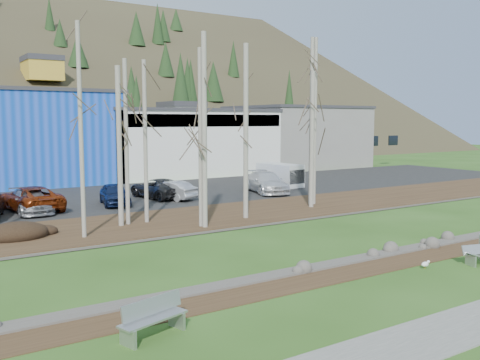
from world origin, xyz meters
TOP-DOWN VIEW (x-y plane):
  - ground at (0.00, 0.00)m, footprint 200.00×200.00m
  - footpath at (0.00, -3.50)m, footprint 80.00×2.00m
  - dirt_strip at (0.00, 2.10)m, footprint 80.00×1.80m
  - near_bank_rocks at (0.00, 3.10)m, footprint 80.00×0.80m
  - river at (0.00, 7.20)m, footprint 80.00×8.00m
  - far_bank_rocks at (0.00, 11.30)m, footprint 80.00×0.80m
  - far_bank at (0.00, 14.50)m, footprint 80.00×7.00m
  - parking_lot at (0.00, 25.00)m, footprint 80.00×14.00m
  - building_white at (12.00, 38.98)m, footprint 18.36×12.24m
  - building_grey at (28.00, 39.00)m, footprint 14.28×12.24m
  - bench_intact at (-7.88, 0.55)m, footprint 2.05×1.10m
  - seagull at (3.49, 0.85)m, footprint 0.42×0.20m
  - dirt_mound at (-8.74, 14.24)m, footprint 2.88×2.04m
  - birch_2 at (-3.54, 14.49)m, footprint 0.27×0.27m
  - birch_3 at (-6.00, 12.78)m, footprint 0.20×0.20m
  - birch_4 at (-0.04, 11.75)m, footprint 0.26×0.26m
  - birch_5 at (-2.03, 14.66)m, footprint 0.22×0.22m
  - birch_6 at (-0.12, 12.06)m, footprint 0.20×0.20m
  - birch_7 at (3.19, 12.82)m, footprint 0.28×0.28m
  - birch_8 at (8.79, 13.73)m, footprint 0.29×0.29m
  - birch_9 at (9.72, 14.56)m, footprint 0.24×0.24m
  - birch_10 at (9.42, 14.56)m, footprint 0.24×0.24m
  - birch_11 at (-3.09, 14.66)m, footprint 0.22×0.22m
  - car_2 at (-6.51, 21.87)m, footprint 3.29×5.76m
  - car_3 at (-6.66, 21.22)m, footprint 1.95×4.70m
  - car_4 at (-1.40, 21.38)m, footprint 2.44×4.35m
  - car_5 at (2.63, 21.48)m, footprint 2.76×4.18m
  - car_6 at (2.29, 22.67)m, footprint 3.06×5.30m
  - car_7 at (10.37, 20.82)m, footprint 3.56×5.79m
  - van_white at (13.81, 23.44)m, footprint 2.11×4.37m

SIDE VIEW (x-z plane):
  - ground at x=0.00m, z-range 0.00..0.00m
  - near_bank_rocks at x=0.00m, z-range -0.25..0.25m
  - river at x=0.00m, z-range -0.45..0.45m
  - far_bank_rocks at x=0.00m, z-range -0.23..0.23m
  - dirt_strip at x=0.00m, z-range 0.00..0.03m
  - footpath at x=0.00m, z-range 0.00..0.04m
  - parking_lot at x=0.00m, z-range 0.00..0.14m
  - far_bank at x=0.00m, z-range 0.00..0.15m
  - seagull at x=3.49m, z-range 0.02..0.32m
  - dirt_mound at x=-8.74m, z-range 0.15..0.72m
  - bench_intact at x=-7.88m, z-range 0.00..0.98m
  - car_5 at x=2.63m, z-range 0.14..1.44m
  - car_3 at x=-6.66m, z-range 0.14..1.50m
  - car_6 at x=2.29m, z-range 0.14..1.53m
  - car_4 at x=-1.40m, z-range 0.14..1.54m
  - car_2 at x=-6.51m, z-range 0.14..1.66m
  - car_7 at x=10.37m, z-range 0.14..1.71m
  - van_white at x=13.81m, z-range 0.14..1.99m
  - building_white at x=12.00m, z-range 0.01..6.81m
  - building_grey at x=28.00m, z-range 0.01..7.31m
  - birch_2 at x=-3.54m, z-range 0.15..8.40m
  - birch_8 at x=8.79m, z-range 0.15..8.67m
  - birch_5 at x=-2.03m, z-range 0.15..8.80m
  - birch_11 at x=-3.09m, z-range 0.15..8.80m
  - birch_6 at x=-0.12m, z-range 0.15..9.28m
  - birch_7 at x=3.19m, z-range 0.15..9.83m
  - birch_4 at x=-0.04m, z-range 0.15..10.03m
  - birch_3 at x=-6.00m, z-range 0.15..10.13m
  - birch_9 at x=9.72m, z-range 0.15..10.89m
  - birch_10 at x=9.42m, z-range 0.15..10.89m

